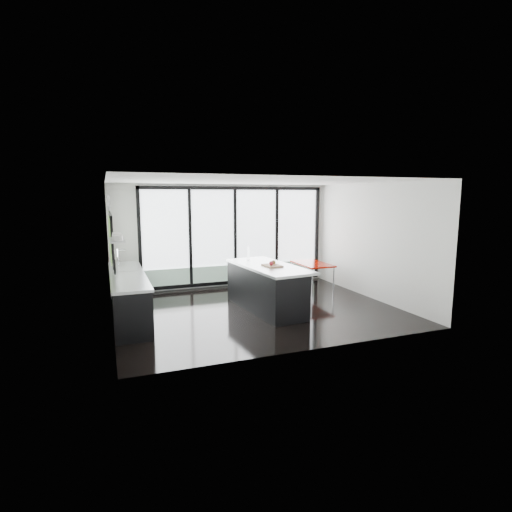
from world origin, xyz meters
name	(u,v)px	position (x,y,z in m)	size (l,w,h in m)	color
floor	(257,309)	(0.00, 0.00, 0.00)	(6.00, 5.00, 0.00)	black
ceiling	(257,181)	(0.00, 0.00, 2.80)	(6.00, 5.00, 0.00)	white
wall_back	(234,240)	(0.27, 2.47, 1.27)	(6.00, 0.09, 2.80)	silver
wall_front	(313,266)	(0.00, -2.50, 1.40)	(6.00, 0.00, 2.80)	silver
wall_left	(110,244)	(-2.97, 0.27, 1.56)	(0.26, 5.00, 2.80)	silver
wall_right	(372,241)	(3.00, 0.00, 1.40)	(0.00, 5.00, 2.80)	silver
counter_cabinets	(128,295)	(-2.67, 0.40, 0.46)	(0.69, 3.24, 1.36)	black
island	(265,287)	(0.18, -0.06, 0.50)	(1.26, 2.52, 1.29)	black
bar_stool_near	(293,293)	(0.85, -0.06, 0.32)	(0.40, 0.40, 0.64)	silver
bar_stool_far	(294,289)	(1.09, 0.32, 0.31)	(0.39, 0.39, 0.62)	silver
red_table	(312,275)	(2.16, 1.41, 0.34)	(0.73, 1.29, 0.69)	#8A0C00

